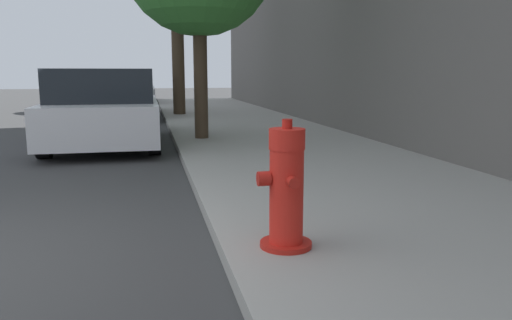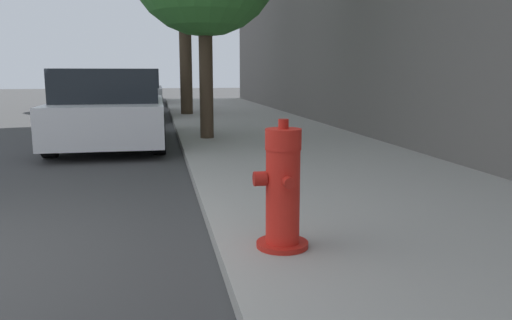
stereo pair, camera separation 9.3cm
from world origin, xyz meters
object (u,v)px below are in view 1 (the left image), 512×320
Objects in this scene: parked_car_far at (127,88)px; fire_hydrant at (286,190)px; parked_car_near at (105,109)px; parked_car_mid at (122,94)px.

fire_hydrant is at bearing -84.75° from parked_car_far.
fire_hydrant is 6.25m from parked_car_near.
parked_car_near is 0.95× the size of parked_car_far.
parked_car_far is at bearing 90.54° from parked_car_mid.
parked_car_far is at bearing 95.25° from fire_hydrant.
parked_car_near is 11.91m from parked_car_far.
fire_hydrant is at bearing -74.94° from parked_car_near.
parked_car_far is (-1.65, 17.95, 0.18)m from fire_hydrant.
parked_car_far is (-0.06, 6.19, 0.01)m from parked_car_mid.
parked_car_mid is (-1.59, 11.76, 0.17)m from fire_hydrant.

